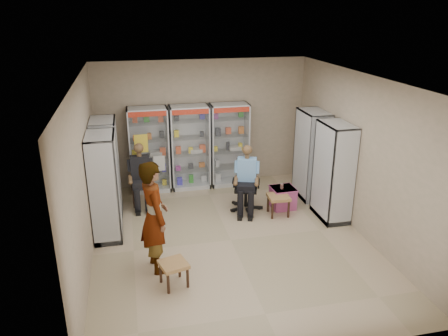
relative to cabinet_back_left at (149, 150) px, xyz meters
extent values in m
plane|color=tan|center=(1.30, -2.73, -1.00)|extent=(6.00, 6.00, 0.00)
cube|color=tan|center=(1.30, 0.27, 0.50)|extent=(5.00, 0.02, 3.00)
cube|color=tan|center=(1.30, -5.73, 0.50)|extent=(5.00, 0.02, 3.00)
cube|color=tan|center=(-1.20, -2.73, 0.50)|extent=(0.02, 6.00, 3.00)
cube|color=tan|center=(3.80, -2.73, 0.50)|extent=(0.02, 6.00, 3.00)
cube|color=beige|center=(1.30, -2.73, 2.00)|extent=(5.00, 6.00, 0.02)
cube|color=#B5B8BD|center=(0.00, 0.00, 0.00)|extent=(0.90, 0.50, 2.00)
cube|color=#A0A2A7|center=(0.95, 0.00, 0.00)|extent=(0.90, 0.50, 2.00)
cube|color=#B2B4BA|center=(1.90, 0.00, 0.00)|extent=(0.90, 0.50, 2.00)
cube|color=#B6B8BE|center=(3.53, -1.13, 0.00)|extent=(0.90, 0.50, 2.00)
cube|color=#B3B7BB|center=(3.53, -2.23, 0.00)|extent=(0.90, 0.50, 2.00)
cube|color=silver|center=(-0.93, -0.93, 0.00)|extent=(0.90, 0.50, 2.00)
cube|color=#A8AAAF|center=(-0.93, -2.03, 0.00)|extent=(0.90, 0.50, 2.00)
cube|color=black|center=(-0.25, -0.73, -0.53)|extent=(0.42, 0.42, 0.94)
cube|color=black|center=(1.93, -1.48, -0.46)|extent=(0.74, 0.74, 1.08)
cube|color=#C64FAA|center=(2.73, -1.59, -0.77)|extent=(0.50, 0.48, 0.46)
cylinder|color=#5C2407|center=(2.68, -1.62, -0.49)|extent=(0.07, 0.07, 0.11)
cube|color=olive|center=(2.52, -1.89, -0.78)|extent=(0.45, 0.45, 0.43)
cube|color=#92603D|center=(0.11, -3.90, -0.80)|extent=(0.50, 0.50, 0.40)
imported|color=gray|center=(-0.12, -3.35, -0.05)|extent=(0.58, 0.77, 1.89)
camera|label=1|loc=(-0.38, -9.74, 3.12)|focal=35.00mm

